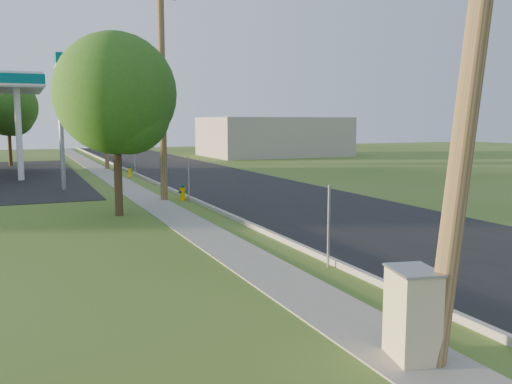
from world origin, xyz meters
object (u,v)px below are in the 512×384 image
(utility_pole_mid, at_px, (162,88))
(tree_lot, at_px, (9,109))
(utility_pole_far, at_px, (104,104))
(price_pylon, at_px, (59,83))
(hydrant_far, at_px, (130,171))
(hydrant_mid, at_px, (183,192))
(tree_verge, at_px, (119,98))
(utility_cabinet, at_px, (412,315))
(utility_pole_near, at_px, (478,24))
(hydrant_near, at_px, (429,295))

(utility_pole_mid, xyz_separation_m, tree_lot, (-6.55, 24.00, -0.42))
(utility_pole_far, height_order, price_pylon, utility_pole_far)
(price_pylon, distance_m, tree_lot, 18.72)
(hydrant_far, bearing_deg, utility_pole_mid, -92.69)
(hydrant_mid, bearing_deg, tree_verge, -136.38)
(tree_verge, relative_size, utility_cabinet, 4.91)
(utility_pole_near, height_order, hydrant_far, utility_pole_near)
(utility_pole_near, relative_size, tree_verge, 1.40)
(utility_pole_far, xyz_separation_m, hydrant_far, (0.53, -6.66, -4.46))
(price_pylon, distance_m, hydrant_near, 22.95)
(hydrant_mid, bearing_deg, utility_pole_near, -92.44)
(tree_verge, bearing_deg, hydrant_far, 78.57)
(utility_pole_near, relative_size, utility_pole_mid, 0.97)
(price_pylon, xyz_separation_m, hydrant_mid, (4.65, -5.84, -5.07))
(hydrant_near, height_order, hydrant_mid, hydrant_near)
(tree_verge, distance_m, hydrant_near, 13.98)
(utility_pole_mid, distance_m, hydrant_near, 17.04)
(hydrant_far, bearing_deg, price_pylon, -127.19)
(hydrant_near, bearing_deg, utility_pole_far, 91.28)
(tree_lot, bearing_deg, utility_pole_far, -42.50)
(price_pylon, relative_size, hydrant_near, 8.35)
(price_pylon, height_order, hydrant_mid, price_pylon)
(utility_pole_far, distance_m, hydrant_far, 8.03)
(price_pylon, height_order, tree_verge, price_pylon)
(utility_pole_far, distance_m, hydrant_mid, 18.88)
(hydrant_mid, bearing_deg, tree_lot, 106.71)
(tree_verge, distance_m, hydrant_far, 15.55)
(utility_pole_far, xyz_separation_m, price_pylon, (-3.90, -12.50, 0.63))
(tree_verge, distance_m, utility_cabinet, 14.90)
(price_pylon, distance_m, hydrant_mid, 9.02)
(tree_lot, xyz_separation_m, utility_cabinet, (5.86, -41.72, -3.84))
(utility_pole_far, distance_m, utility_cabinet, 35.96)
(utility_pole_mid, distance_m, hydrant_mid, 4.66)
(utility_pole_near, bearing_deg, hydrant_near, 64.34)
(price_pylon, bearing_deg, tree_lot, 98.16)
(utility_pole_mid, xyz_separation_m, hydrant_near, (0.77, -16.40, -4.55))
(hydrant_far, relative_size, utility_cabinet, 0.51)
(utility_pole_near, xyz_separation_m, hydrant_far, (0.53, 29.34, -4.46))
(tree_verge, distance_m, tree_lot, 27.69)
(utility_pole_near, distance_m, utility_cabinet, 4.18)
(utility_pole_near, distance_m, tree_verge, 14.83)
(tree_verge, bearing_deg, tree_lot, 98.53)
(utility_pole_mid, xyz_separation_m, utility_pole_far, (0.00, 18.00, -0.15))
(utility_cabinet, bearing_deg, utility_pole_far, 88.89)
(tree_lot, relative_size, hydrant_near, 8.59)
(utility_pole_mid, height_order, hydrant_far, utility_pole_mid)
(tree_lot, bearing_deg, utility_pole_near, -81.13)
(tree_lot, height_order, hydrant_mid, tree_lot)
(utility_pole_near, relative_size, hydrant_far, 13.48)
(utility_pole_near, xyz_separation_m, tree_lot, (-6.55, 42.00, -0.27))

